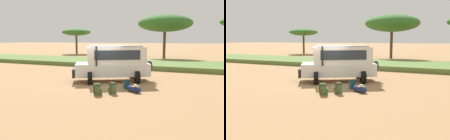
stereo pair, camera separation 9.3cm
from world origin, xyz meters
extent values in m
plane|color=#9E754C|center=(0.00, 0.00, 0.00)|extent=(320.00, 320.00, 0.00)
cube|color=#5B7538|center=(0.00, 10.23, 0.22)|extent=(120.00, 7.00, 0.44)
cube|color=silver|center=(0.39, 0.80, 0.82)|extent=(5.21, 4.03, 0.84)
cube|color=silver|center=(0.61, 0.92, 1.79)|extent=(4.21, 3.41, 1.10)
cube|color=#232D38|center=(-0.73, 0.18, 1.74)|extent=(0.80, 1.39, 0.77)
cube|color=#232D38|center=(1.04, 0.13, 1.84)|extent=(2.60, 1.45, 0.60)
cube|color=#232D38|center=(0.17, 1.71, 1.84)|extent=(2.60, 1.45, 0.60)
cube|color=#B7B7B7|center=(0.57, 0.89, 2.39)|extent=(3.83, 3.15, 0.10)
cube|color=black|center=(-1.86, -0.44, 0.65)|extent=(0.92, 1.49, 0.56)
cylinder|color=black|center=(-0.11, -0.58, 1.79)|extent=(0.10, 0.10, 1.25)
cylinder|color=black|center=(-0.47, -0.78, 0.40)|extent=(0.63, 0.84, 0.80)
cylinder|color=black|center=(-1.41, 0.91, 0.40)|extent=(0.63, 0.84, 0.80)
cylinder|color=black|center=(2.19, 0.68, 0.40)|extent=(0.63, 0.84, 0.80)
cylinder|color=black|center=(1.25, 2.38, 0.40)|extent=(0.63, 0.84, 0.80)
cylinder|color=black|center=(2.66, 2.05, 0.97)|extent=(0.55, 0.75, 0.74)
cube|color=#42562D|center=(1.77, -2.41, 0.26)|extent=(0.44, 0.43, 0.52)
cube|color=#42562D|center=(1.66, -2.54, 0.19)|extent=(0.25, 0.23, 0.28)
cube|color=#242F19|center=(1.77, -2.41, 0.55)|extent=(0.43, 0.43, 0.07)
cylinder|color=#242F19|center=(1.93, -2.35, 0.26)|extent=(0.04, 0.04, 0.44)
cylinder|color=#242F19|center=(1.81, -2.25, 0.26)|extent=(0.04, 0.04, 0.44)
cube|color=#235B6B|center=(2.05, -1.06, 0.23)|extent=(0.43, 0.43, 0.45)
cube|color=#235B6B|center=(1.93, -0.91, 0.17)|extent=(0.23, 0.20, 0.25)
cube|color=#13323A|center=(2.05, -1.06, 0.48)|extent=(0.43, 0.43, 0.07)
cylinder|color=#13323A|center=(2.11, -1.24, 0.23)|extent=(0.04, 0.04, 0.38)
cylinder|color=#13323A|center=(2.22, -1.16, 0.23)|extent=(0.04, 0.04, 0.38)
cube|color=#42562D|center=(1.12, -2.92, 0.25)|extent=(0.48, 0.50, 0.51)
cube|color=#42562D|center=(1.29, -2.82, 0.19)|extent=(0.23, 0.29, 0.28)
cube|color=#242F19|center=(1.12, -2.92, 0.54)|extent=(0.48, 0.49, 0.07)
cylinder|color=#242F19|center=(0.93, -2.94, 0.25)|extent=(0.04, 0.04, 0.43)
cylinder|color=#242F19|center=(1.03, -3.09, 0.25)|extent=(0.04, 0.04, 0.43)
cylinder|color=navy|center=(2.71, -1.70, 0.16)|extent=(0.67, 0.54, 0.33)
sphere|color=navy|center=(2.98, -1.82, 0.16)|extent=(0.32, 0.32, 0.32)
sphere|color=navy|center=(2.44, -1.58, 0.16)|extent=(0.32, 0.32, 0.32)
torus|color=#121834|center=(2.71, -1.70, 0.35)|extent=(0.16, 0.09, 0.16)
cylinder|color=beige|center=(2.80, -1.74, 0.34)|extent=(0.34, 0.34, 0.02)
cylinder|color=beige|center=(2.80, -1.74, 0.39)|extent=(0.17, 0.17, 0.09)
cylinder|color=brown|center=(-17.77, 25.33, 1.86)|extent=(0.40, 0.40, 3.72)
ellipsoid|color=#336628|center=(-17.77, 25.33, 4.30)|extent=(5.86, 5.36, 1.38)
cylinder|color=brown|center=(0.59, 20.30, 2.06)|extent=(0.40, 0.40, 4.13)
ellipsoid|color=#336628|center=(0.59, 20.30, 5.17)|extent=(7.85, 8.36, 2.46)
camera|label=1|loc=(6.10, -12.77, 2.82)|focal=35.00mm
camera|label=2|loc=(6.19, -12.74, 2.82)|focal=35.00mm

